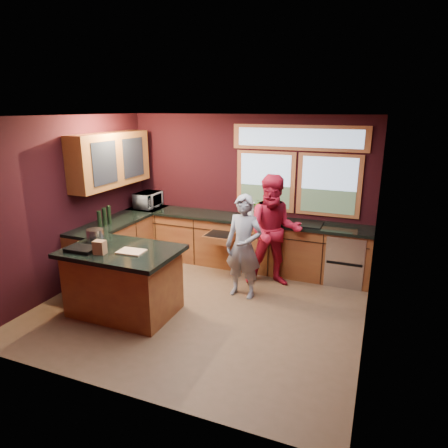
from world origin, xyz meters
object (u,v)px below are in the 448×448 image
Objects in this scene: person_red at (274,231)px; person_grey at (244,247)px; island at (124,281)px; cutting_board at (131,252)px; stock_pot at (95,235)px.

person_grey is at bearing -136.34° from person_red.
person_grey is at bearing 38.86° from island.
cutting_board is at bearing -148.16° from person_red.
island is 0.80m from stock_pot.
stock_pot is at bearing -163.02° from person_red.
stock_pot is (-2.25, -1.53, 0.13)m from person_red.
person_red reaches higher than cutting_board.
stock_pot is at bearing -148.50° from person_grey.
cutting_board is at bearing -14.93° from stock_pot.
island is at bearing -152.57° from person_red.
island is 6.46× the size of stock_pot.
person_grey is 1.67m from cutting_board.
person_red is 5.19× the size of cutting_board.
cutting_board is (0.20, -0.05, 0.48)m from island.
person_red is at bearing 65.90° from person_grey.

